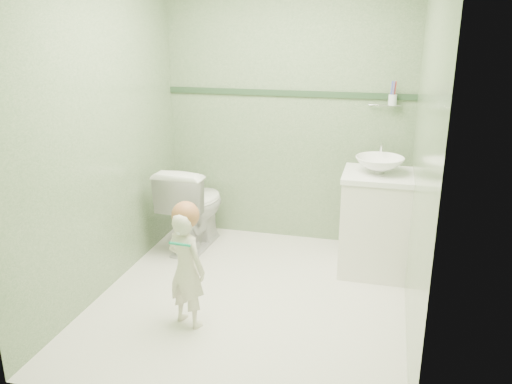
# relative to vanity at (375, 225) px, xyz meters

# --- Properties ---
(ground) EXTENTS (2.50, 2.50, 0.00)m
(ground) POSITION_rel_vanity_xyz_m (-0.84, -0.70, -0.40)
(ground) COLOR white
(ground) RESTS_ON ground
(room_shell) EXTENTS (2.50, 2.54, 2.40)m
(room_shell) POSITION_rel_vanity_xyz_m (-0.84, -0.70, 0.80)
(room_shell) COLOR gray
(room_shell) RESTS_ON ground
(trim_stripe) EXTENTS (2.20, 0.02, 0.05)m
(trim_stripe) POSITION_rel_vanity_xyz_m (-0.84, 0.54, 0.95)
(trim_stripe) COLOR #2B462C
(trim_stripe) RESTS_ON room_shell
(vanity) EXTENTS (0.52, 0.50, 0.80)m
(vanity) POSITION_rel_vanity_xyz_m (0.00, 0.00, 0.00)
(vanity) COLOR white
(vanity) RESTS_ON ground
(counter) EXTENTS (0.54, 0.52, 0.04)m
(counter) POSITION_rel_vanity_xyz_m (0.00, 0.00, 0.41)
(counter) COLOR white
(counter) RESTS_ON vanity
(basin) EXTENTS (0.37, 0.37, 0.13)m
(basin) POSITION_rel_vanity_xyz_m (0.00, 0.00, 0.49)
(basin) COLOR white
(basin) RESTS_ON counter
(faucet) EXTENTS (0.03, 0.13, 0.18)m
(faucet) POSITION_rel_vanity_xyz_m (0.00, 0.19, 0.57)
(faucet) COLOR silver
(faucet) RESTS_ON counter
(cup_holder) EXTENTS (0.26, 0.07, 0.21)m
(cup_holder) POSITION_rel_vanity_xyz_m (0.05, 0.48, 0.93)
(cup_holder) COLOR silver
(cup_holder) RESTS_ON room_shell
(toilet) EXTENTS (0.47, 0.77, 0.77)m
(toilet) POSITION_rel_vanity_xyz_m (-1.58, 0.10, -0.02)
(toilet) COLOR white
(toilet) RESTS_ON ground
(toddler) EXTENTS (0.34, 0.29, 0.81)m
(toddler) POSITION_rel_vanity_xyz_m (-1.16, -1.12, 0.00)
(toddler) COLOR beige
(toddler) RESTS_ON ground
(hair_cap) EXTENTS (0.18, 0.18, 0.18)m
(hair_cap) POSITION_rel_vanity_xyz_m (-1.16, -1.09, 0.37)
(hair_cap) COLOR #A2643C
(hair_cap) RESTS_ON toddler
(teal_toothbrush) EXTENTS (0.11, 0.14, 0.08)m
(teal_toothbrush) POSITION_rel_vanity_xyz_m (-1.14, -1.26, 0.25)
(teal_toothbrush) COLOR #13855E
(teal_toothbrush) RESTS_ON toddler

